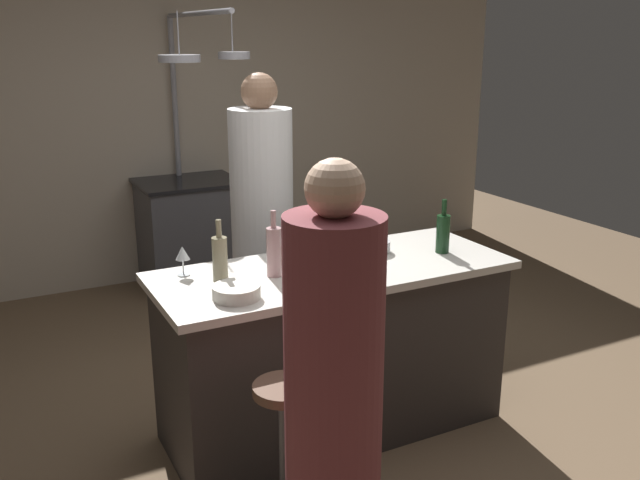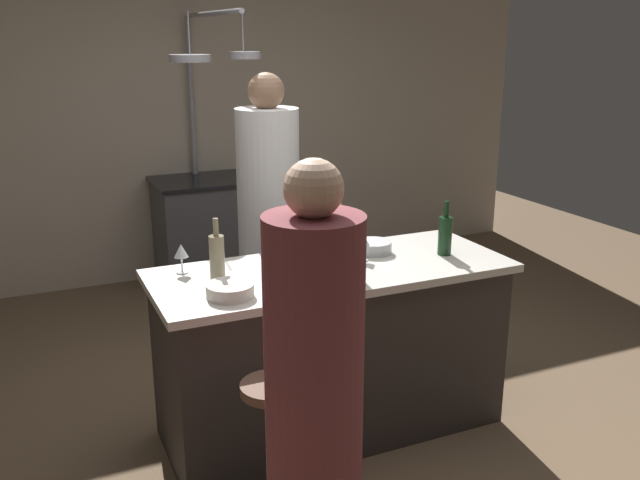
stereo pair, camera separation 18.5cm
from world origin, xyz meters
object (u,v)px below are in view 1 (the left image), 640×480
(chef, at_px, (263,233))
(wine_bottle_red, at_px, (443,233))
(bar_stool_left, at_px, (286,452))
(wine_glass_near_right_guest, at_px, (182,255))
(wine_bottle_white, at_px, (220,258))
(stove_range, at_px, (191,234))
(mixing_bowl_ceramic, at_px, (236,292))
(wine_glass_near_left_guest, at_px, (363,240))
(guest_left, at_px, (333,406))
(mixing_bowl_steel, at_px, (372,246))
(pepper_mill, at_px, (300,268))
(potted_plant, at_px, (436,261))
(wine_bottle_amber, at_px, (341,243))
(wine_bottle_green, at_px, (361,257))
(wine_bottle_rose, at_px, (274,251))
(cutting_board, at_px, (309,256))

(chef, distance_m, wine_bottle_red, 1.18)
(bar_stool_left, bearing_deg, wine_glass_near_right_guest, 99.97)
(bar_stool_left, distance_m, wine_bottle_white, 0.94)
(stove_range, bearing_deg, wine_glass_near_right_guest, -107.48)
(mixing_bowl_ceramic, bearing_deg, chef, 62.08)
(bar_stool_left, bearing_deg, wine_bottle_white, 91.12)
(wine_bottle_white, height_order, wine_glass_near_right_guest, wine_bottle_white)
(wine_glass_near_left_guest, bearing_deg, bar_stool_left, -138.64)
(bar_stool_left, xyz_separation_m, guest_left, (0.03, -0.35, 0.38))
(wine_bottle_white, distance_m, mixing_bowl_steel, 0.87)
(stove_range, relative_size, guest_left, 0.54)
(wine_glass_near_right_guest, bearing_deg, mixing_bowl_ceramic, -73.51)
(pepper_mill, xyz_separation_m, wine_bottle_red, (0.92, 0.17, 0.00))
(guest_left, height_order, potted_plant, guest_left)
(wine_glass_near_right_guest, bearing_deg, wine_bottle_amber, -19.38)
(wine_glass_near_left_guest, bearing_deg, wine_bottle_white, 177.37)
(wine_bottle_white, xyz_separation_m, wine_glass_near_right_guest, (-0.13, 0.15, -0.01))
(wine_bottle_green, relative_size, mixing_bowl_steel, 1.61)
(potted_plant, xyz_separation_m, wine_glass_near_right_guest, (-2.33, -1.09, 0.71))
(stove_range, bearing_deg, bar_stool_left, -100.24)
(stove_range, distance_m, wine_glass_near_left_guest, 2.49)
(chef, distance_m, wine_bottle_amber, 0.99)
(mixing_bowl_steel, bearing_deg, mixing_bowl_ceramic, -160.75)
(wine_bottle_white, bearing_deg, wine_bottle_red, -5.73)
(bar_stool_left, distance_m, guest_left, 0.52)
(wine_bottle_white, xyz_separation_m, wine_glass_near_left_guest, (0.75, -0.03, -0.01))
(wine_bottle_white, bearing_deg, mixing_bowl_steel, 3.96)
(stove_range, height_order, potted_plant, stove_range)
(pepper_mill, distance_m, wine_glass_near_right_guest, 0.60)
(potted_plant, xyz_separation_m, wine_bottle_white, (-2.20, -1.24, 0.72))
(stove_range, xyz_separation_m, wine_bottle_amber, (0.02, -2.49, 0.58))
(wine_bottle_green, bearing_deg, wine_glass_near_left_guest, 57.57)
(wine_bottle_rose, bearing_deg, wine_bottle_amber, -8.42)
(pepper_mill, height_order, wine_glass_near_left_guest, pepper_mill)
(wine_bottle_green, bearing_deg, chef, 90.20)
(stove_range, distance_m, mixing_bowl_ceramic, 2.74)
(potted_plant, height_order, mixing_bowl_steel, mixing_bowl_steel)
(cutting_board, relative_size, wine_bottle_amber, 0.98)
(pepper_mill, xyz_separation_m, wine_bottle_white, (-0.27, 0.29, 0.01))
(bar_stool_left, distance_m, wine_bottle_green, 0.94)
(guest_left, bearing_deg, pepper_mill, 72.74)
(chef, distance_m, guest_left, 1.98)
(wine_bottle_amber, bearing_deg, cutting_board, 107.17)
(stove_range, relative_size, cutting_board, 2.78)
(cutting_board, distance_m, wine_glass_near_left_guest, 0.29)
(guest_left, relative_size, cutting_board, 5.12)
(pepper_mill, height_order, wine_bottle_red, wine_bottle_red)
(wine_bottle_green, xyz_separation_m, wine_bottle_red, (0.61, 0.19, -0.01))
(stove_range, xyz_separation_m, guest_left, (-0.53, -3.42, 0.31))
(potted_plant, distance_m, wine_bottle_white, 2.62)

